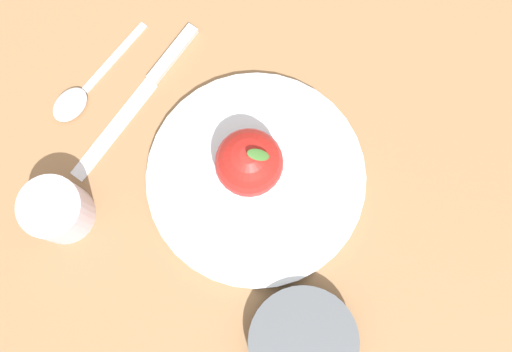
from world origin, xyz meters
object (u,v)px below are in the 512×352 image
apple (249,163)px  spoon (79,95)px  knife (147,87)px  dinner_plate (256,178)px  cup (56,210)px  side_bowl (303,341)px

apple → spoon: (-0.22, 0.05, -0.05)m
apple → knife: 0.17m
spoon → dinner_plate: bearing=-14.1°
spoon → knife: bearing=19.4°
dinner_plate → knife: size_ratio=1.16×
cup → spoon: cup is taller
dinner_plate → spoon: (-0.23, 0.06, -0.00)m
dinner_plate → knife: dinner_plate is taller
side_bowl → knife: bearing=133.3°
dinner_plate → side_bowl: size_ratio=2.13×
side_bowl → dinner_plate: bearing=117.2°
apple → cup: bearing=-155.3°
dinner_plate → apple: apple is taller
knife → apple: bearing=-28.9°
knife → dinner_plate: bearing=-29.2°
side_bowl → spoon: (-0.32, 0.23, -0.02)m
apple → knife: apple is taller
side_bowl → cup: 0.31m
dinner_plate → knife: 0.17m
dinner_plate → apple: size_ratio=2.88×
cup → spoon: 0.15m
cup → knife: bearing=71.8°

